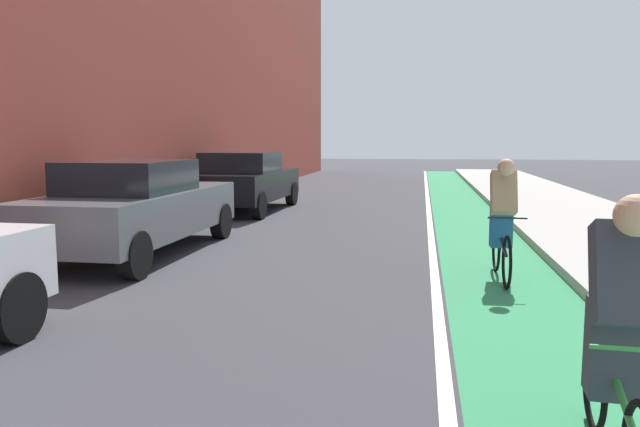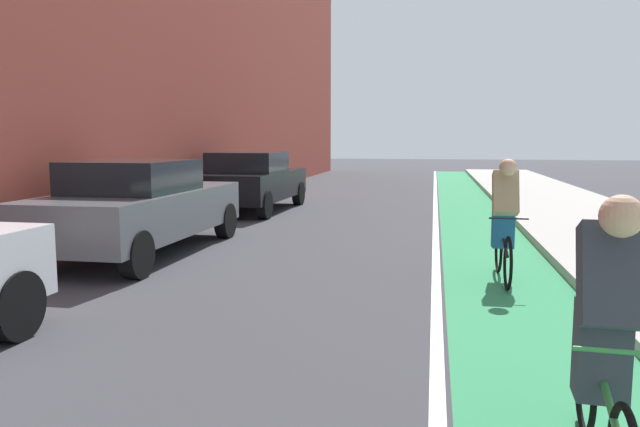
% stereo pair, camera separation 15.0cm
% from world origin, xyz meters
% --- Properties ---
extents(ground_plane, '(86.25, 86.25, 0.00)m').
position_xyz_m(ground_plane, '(0.00, 15.60, 0.00)').
color(ground_plane, '#38383D').
extents(bike_lane_paint, '(1.60, 39.20, 0.00)m').
position_xyz_m(bike_lane_paint, '(2.96, 17.60, 0.00)').
color(bike_lane_paint, '#2D8451').
rests_on(bike_lane_paint, ground).
extents(lane_divider_stripe, '(0.12, 39.20, 0.00)m').
position_xyz_m(lane_divider_stripe, '(2.06, 17.60, 0.00)').
color(lane_divider_stripe, white).
rests_on(lane_divider_stripe, ground).
extents(sidewalk_right, '(3.35, 39.20, 0.14)m').
position_xyz_m(sidewalk_right, '(5.43, 17.60, 0.07)').
color(sidewalk_right, '#A8A59E').
rests_on(sidewalk_right, ground).
extents(parked_sedan_gray, '(1.90, 4.59, 1.53)m').
position_xyz_m(parked_sedan_gray, '(-2.71, 10.51, 0.79)').
color(parked_sedan_gray, '#595B60').
rests_on(parked_sedan_gray, ground).
extents(parked_sedan_black, '(2.09, 4.36, 1.53)m').
position_xyz_m(parked_sedan_black, '(-2.71, 16.62, 0.79)').
color(parked_sedan_black, black).
rests_on(parked_sedan_black, ground).
extents(cyclist_lead, '(0.48, 1.68, 1.59)m').
position_xyz_m(cyclist_lead, '(2.94, 4.84, 0.80)').
color(cyclist_lead, black).
rests_on(cyclist_lead, ground).
extents(cyclist_mid, '(0.48, 1.73, 1.62)m').
position_xyz_m(cyclist_mid, '(2.92, 9.64, 0.85)').
color(cyclist_mid, black).
rests_on(cyclist_mid, ground).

